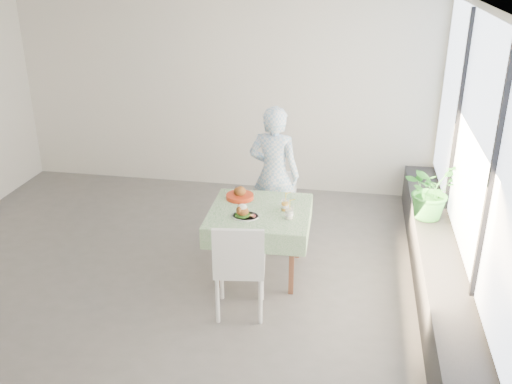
% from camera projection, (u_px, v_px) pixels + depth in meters
% --- Properties ---
extents(floor, '(6.00, 6.00, 0.00)m').
position_uv_depth(floor, '(174.00, 267.00, 6.36)').
color(floor, '#585654').
rests_on(floor, ground).
extents(ceiling, '(6.00, 6.00, 0.00)m').
position_uv_depth(ceiling, '(157.00, 4.00, 5.26)').
color(ceiling, white).
rests_on(ceiling, ground).
extents(wall_back, '(6.00, 0.02, 2.80)m').
position_uv_depth(wall_back, '(223.00, 92.00, 8.07)').
color(wall_back, silver).
rests_on(wall_back, ground).
extents(wall_front, '(6.00, 0.02, 2.80)m').
position_uv_depth(wall_front, '(38.00, 274.00, 3.55)').
color(wall_front, silver).
rests_on(wall_front, ground).
extents(wall_right, '(0.02, 5.00, 2.80)m').
position_uv_depth(wall_right, '(474.00, 166.00, 5.32)').
color(wall_right, silver).
rests_on(wall_right, ground).
extents(window_pane, '(0.01, 4.80, 2.18)m').
position_uv_depth(window_pane, '(475.00, 140.00, 5.22)').
color(window_pane, '#D1E0F9').
rests_on(window_pane, ground).
extents(window_ledge, '(0.40, 4.80, 0.50)m').
position_uv_depth(window_ledge, '(437.00, 270.00, 5.80)').
color(window_ledge, black).
rests_on(window_ledge, ground).
extents(cafe_table, '(1.07, 1.07, 0.74)m').
position_uv_depth(cafe_table, '(260.00, 234.00, 6.09)').
color(cafe_table, brown).
rests_on(cafe_table, ground).
extents(chair_far, '(0.42, 0.42, 0.83)m').
position_uv_depth(chair_far, '(279.00, 221.00, 6.84)').
color(chair_far, white).
rests_on(chair_far, ground).
extents(chair_near, '(0.53, 0.53, 0.99)m').
position_uv_depth(chair_near, '(240.00, 284.00, 5.46)').
color(chair_near, white).
rests_on(chair_near, ground).
extents(diner, '(0.66, 0.48, 1.66)m').
position_uv_depth(diner, '(274.00, 175.00, 6.66)').
color(diner, '#8EBCE3').
rests_on(diner, ground).
extents(main_dish, '(0.28, 0.28, 0.14)m').
position_uv_depth(main_dish, '(244.00, 213.00, 5.81)').
color(main_dish, white).
rests_on(main_dish, cafe_table).
extents(juice_cup_orange, '(0.09, 0.09, 0.24)m').
position_uv_depth(juice_cup_orange, '(285.00, 205.00, 5.95)').
color(juice_cup_orange, white).
rests_on(juice_cup_orange, cafe_table).
extents(juice_cup_lemonade, '(0.09, 0.09, 0.25)m').
position_uv_depth(juice_cup_lemonade, '(289.00, 213.00, 5.77)').
color(juice_cup_lemonade, white).
rests_on(juice_cup_lemonade, cafe_table).
extents(second_dish, '(0.30, 0.30, 0.14)m').
position_uv_depth(second_dish, '(240.00, 195.00, 6.24)').
color(second_dish, '#B72E12').
rests_on(second_dish, cafe_table).
extents(potted_plant, '(0.79, 0.79, 0.66)m').
position_uv_depth(potted_plant, '(431.00, 190.00, 6.26)').
color(potted_plant, '#2A7828').
rests_on(potted_plant, window_ledge).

